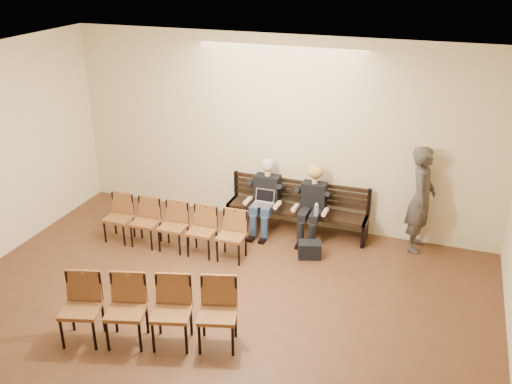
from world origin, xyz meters
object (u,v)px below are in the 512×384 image
bench (296,220)px  bag (310,250)px  seated_woman (312,205)px  laptop (262,206)px  passerby (422,191)px  chair_row_front (173,227)px  chair_row_back (149,313)px  water_bottle (316,217)px  seated_man (266,196)px

bench → bag: bench is taller
bag → seated_woman: bearing=102.1°
seated_woman → laptop: bearing=-166.2°
passerby → bench: bearing=95.0°
bench → seated_woman: 0.53m
passerby → chair_row_front: passerby is taller
chair_row_front → chair_row_back: 2.54m
bench → passerby: size_ratio=1.21×
water_bottle → bench: bearing=137.8°
seated_woman → chair_row_front: size_ratio=0.49×
bag → passerby: passerby is taller
bench → chair_row_back: bearing=-104.2°
chair_row_front → seated_man: bearing=43.1°
water_bottle → passerby: size_ratio=0.11×
seated_man → water_bottle: seated_man is taller
seated_woman → water_bottle: 0.34m
seated_woman → bag: bearing=-77.9°
chair_row_front → chair_row_back: chair_row_back is taller
bench → seated_man: 0.73m
bench → seated_woman: seated_woman is taller
water_bottle → bag: water_bottle is taller
bench → water_bottle: water_bottle is taller
chair_row_front → seated_woman: bearing=28.8°
water_bottle → passerby: 1.83m
bench → laptop: laptop is taller
chair_row_front → bag: bearing=11.4°
bench → seated_man: bearing=-167.8°
bench → chair_row_back: 3.86m
water_bottle → chair_row_back: chair_row_back is taller
seated_woman → chair_row_front: (-2.14, -1.23, -0.21)m
bag → chair_row_back: bearing=-116.1°
passerby → chair_row_back: size_ratio=0.93×
laptop → water_bottle: bearing=5.5°
chair_row_back → bench: bearing=59.7°
water_bottle → bag: (0.01, -0.42, -0.43)m
chair_row_back → passerby: bearing=35.1°
seated_man → water_bottle: 1.07m
bench → laptop: size_ratio=7.35×
seated_man → seated_woman: (0.88, 0.00, -0.05)m
bench → chair_row_back: (-0.95, -3.73, 0.25)m
water_bottle → chair_row_back: bearing=-113.0°
passerby → water_bottle: bearing=109.6°
seated_man → chair_row_front: bearing=-135.8°
bench → laptop: (-0.55, -0.33, 0.35)m
laptop → seated_man: bearing=103.0°
passerby → seated_man: bearing=97.0°
chair_row_front → chair_row_back: size_ratio=1.12×
seated_woman → water_bottle: size_ratio=5.24×
seated_man → passerby: (2.69, 0.22, 0.40)m
bench → bag: (0.47, -0.84, -0.08)m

